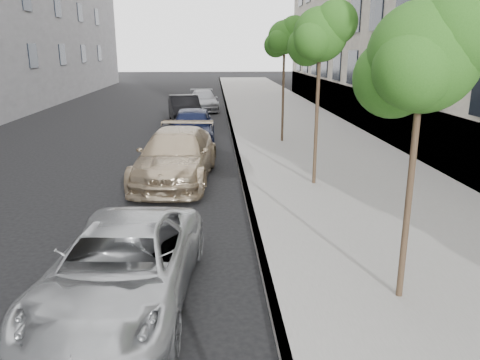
{
  "coord_description": "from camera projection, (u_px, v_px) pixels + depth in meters",
  "views": [
    {
      "loc": [
        0.29,
        -5.02,
        3.93
      ],
      "look_at": [
        0.78,
        3.59,
        1.5
      ],
      "focal_mm": 35.0,
      "sensor_mm": 36.0,
      "label": 1
    }
  ],
  "objects": [
    {
      "name": "curb",
      "position": [
        228.0,
        113.0,
        28.98
      ],
      "size": [
        0.15,
        72.0,
        0.14
      ],
      "primitive_type": "cube",
      "color": "#9E9B93",
      "rests_on": "ground"
    },
    {
      "name": "minivan",
      "position": [
        122.0,
        267.0,
        7.29
      ],
      "size": [
        2.51,
        4.81,
        1.29
      ],
      "primitive_type": "imported",
      "rotation": [
        0.0,
        0.0,
        -0.08
      ],
      "color": "#ADB0B2",
      "rests_on": "ground"
    },
    {
      "name": "sedan_blue",
      "position": [
        192.0,
        126.0,
        19.62
      ],
      "size": [
        1.84,
        4.57,
        1.56
      ],
      "primitive_type": "imported",
      "rotation": [
        0.0,
        0.0,
        0.0
      ],
      "color": "black",
      "rests_on": "ground"
    },
    {
      "name": "tree_near",
      "position": [
        425.0,
        57.0,
        6.46
      ],
      "size": [
        1.85,
        1.65,
        4.6
      ],
      "color": "#38281C",
      "rests_on": "sidewalk"
    },
    {
      "name": "tree_far",
      "position": [
        285.0,
        37.0,
        18.8
      ],
      "size": [
        1.69,
        1.49,
        5.07
      ],
      "color": "#38281C",
      "rests_on": "sidewalk"
    },
    {
      "name": "sedan_black",
      "position": [
        185.0,
        109.0,
        25.76
      ],
      "size": [
        2.19,
        4.57,
        1.45
      ],
      "primitive_type": "imported",
      "rotation": [
        0.0,
        0.0,
        0.16
      ],
      "color": "black",
      "rests_on": "ground"
    },
    {
      "name": "sedan_rear",
      "position": [
        203.0,
        100.0,
        30.66
      ],
      "size": [
        2.14,
        4.58,
        1.29
      ],
      "primitive_type": "imported",
      "rotation": [
        0.0,
        0.0,
        0.08
      ],
      "color": "#9C9EA4",
      "rests_on": "ground"
    },
    {
      "name": "tree_mid",
      "position": [
        321.0,
        34.0,
        12.57
      ],
      "size": [
        1.78,
        1.58,
        5.04
      ],
      "color": "#38281C",
      "rests_on": "sidewalk"
    },
    {
      "name": "suv",
      "position": [
        176.0,
        156.0,
        14.29
      ],
      "size": [
        2.65,
        5.48,
        1.54
      ],
      "primitive_type": "imported",
      "rotation": [
        0.0,
        0.0,
        -0.1
      ],
      "color": "tan",
      "rests_on": "ground"
    },
    {
      "name": "sidewalk",
      "position": [
        278.0,
        113.0,
        29.15
      ],
      "size": [
        6.4,
        72.0,
        0.14
      ],
      "primitive_type": "cube",
      "color": "gray",
      "rests_on": "ground"
    }
  ]
}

